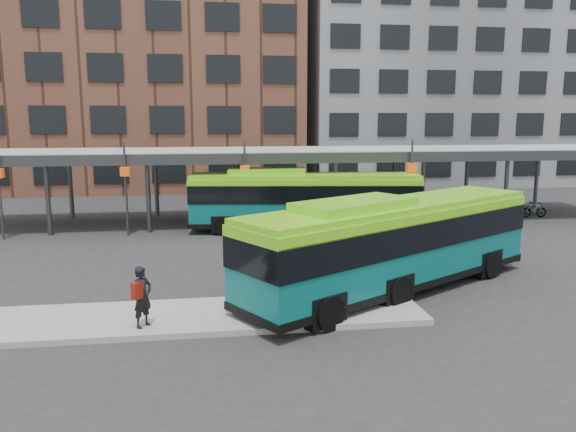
% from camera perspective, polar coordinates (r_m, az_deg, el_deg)
% --- Properties ---
extents(ground, '(120.00, 120.00, 0.00)m').
position_cam_1_polar(ground, '(20.76, 5.92, -6.80)').
color(ground, '#28282B').
rests_on(ground, ground).
extents(boarding_island, '(14.00, 3.00, 0.18)m').
position_cam_1_polar(boarding_island, '(17.30, -9.75, -10.06)').
color(boarding_island, gray).
rests_on(boarding_island, ground).
extents(canopy, '(40.00, 6.53, 4.80)m').
position_cam_1_polar(canopy, '(32.56, 0.39, 6.35)').
color(canopy, '#999B9E').
rests_on(canopy, ground).
extents(building_brick, '(26.00, 14.00, 22.00)m').
position_cam_1_polar(building_brick, '(51.75, -14.36, 15.26)').
color(building_brick, brown).
rests_on(building_brick, ground).
extents(building_grey, '(24.00, 14.00, 20.00)m').
position_cam_1_polar(building_grey, '(55.52, 14.34, 13.85)').
color(building_grey, slate).
rests_on(building_grey, ground).
extents(bus_front, '(11.91, 8.61, 3.40)m').
position_cam_1_polar(bus_front, '(19.61, 10.75, -2.58)').
color(bus_front, '#085D5C').
rests_on(bus_front, ground).
extents(bus_rear, '(12.25, 4.12, 3.31)m').
position_cam_1_polar(bus_rear, '(29.75, 1.61, 1.77)').
color(bus_rear, '#085D5C').
rests_on(bus_rear, ground).
extents(pedestrian, '(0.72, 0.76, 1.74)m').
position_cam_1_polar(pedestrian, '(16.27, -14.59, -7.91)').
color(pedestrian, black).
rests_on(pedestrian, boarding_island).
extents(bike_rack, '(5.46, 1.51, 1.05)m').
position_cam_1_polar(bike_rack, '(36.31, 20.87, 0.62)').
color(bike_rack, slate).
rests_on(bike_rack, ground).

